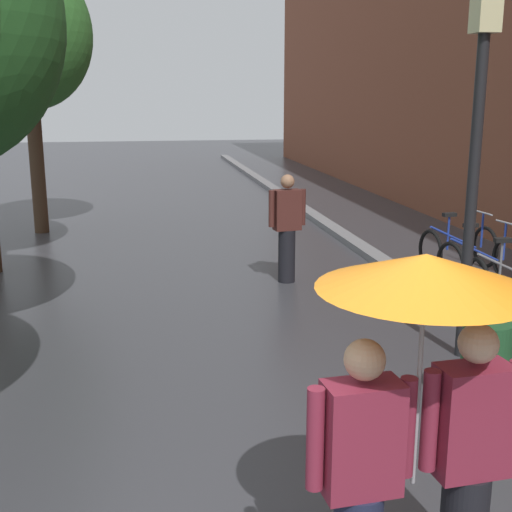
{
  "coord_description": "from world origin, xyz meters",
  "views": [
    {
      "loc": [
        -0.87,
        -2.73,
        2.82
      ],
      "look_at": [
        0.21,
        3.24,
        1.35
      ],
      "focal_mm": 46.94,
      "sensor_mm": 36.0,
      "label": 1
    }
  ],
  "objects_px": {
    "parked_bicycle_4": "(479,261)",
    "couple_under_umbrella": "(420,386)",
    "litter_bin": "(485,367)",
    "pedestrian_walking_midground": "(287,228)",
    "street_tree_3": "(27,36)",
    "parked_bicycle_5": "(458,247)",
    "street_lamp_post": "(475,154)"
  },
  "relations": [
    {
      "from": "parked_bicycle_4",
      "to": "street_lamp_post",
      "type": "distance_m",
      "value": 3.56
    },
    {
      "from": "parked_bicycle_4",
      "to": "street_lamp_post",
      "type": "bearing_deg",
      "value": -121.69
    },
    {
      "from": "street_tree_3",
      "to": "pedestrian_walking_midground",
      "type": "xyz_separation_m",
      "value": [
        4.21,
        -4.64,
        -3.1
      ]
    },
    {
      "from": "litter_bin",
      "to": "pedestrian_walking_midground",
      "type": "bearing_deg",
      "value": 99.9
    },
    {
      "from": "parked_bicycle_4",
      "to": "street_tree_3",
      "type": "bearing_deg",
      "value": 142.89
    },
    {
      "from": "couple_under_umbrella",
      "to": "street_lamp_post",
      "type": "xyz_separation_m",
      "value": [
        2.08,
        3.47,
        0.85
      ]
    },
    {
      "from": "couple_under_umbrella",
      "to": "parked_bicycle_4",
      "type": "bearing_deg",
      "value": 58.76
    },
    {
      "from": "couple_under_umbrella",
      "to": "litter_bin",
      "type": "height_order",
      "value": "couple_under_umbrella"
    },
    {
      "from": "parked_bicycle_5",
      "to": "pedestrian_walking_midground",
      "type": "distance_m",
      "value": 2.98
    },
    {
      "from": "street_tree_3",
      "to": "pedestrian_walking_midground",
      "type": "relative_size",
      "value": 3.29
    },
    {
      "from": "parked_bicycle_5",
      "to": "street_lamp_post",
      "type": "bearing_deg",
      "value": -116.03
    },
    {
      "from": "parked_bicycle_4",
      "to": "couple_under_umbrella",
      "type": "bearing_deg",
      "value": -121.24
    },
    {
      "from": "street_lamp_post",
      "to": "litter_bin",
      "type": "relative_size",
      "value": 4.39
    },
    {
      "from": "parked_bicycle_4",
      "to": "pedestrian_walking_midground",
      "type": "height_order",
      "value": "pedestrian_walking_midground"
    },
    {
      "from": "parked_bicycle_5",
      "to": "litter_bin",
      "type": "height_order",
      "value": "parked_bicycle_5"
    },
    {
      "from": "street_tree_3",
      "to": "parked_bicycle_4",
      "type": "relative_size",
      "value": 4.66
    },
    {
      "from": "street_tree_3",
      "to": "litter_bin",
      "type": "xyz_separation_m",
      "value": [
        5.01,
        -9.2,
        -3.52
      ]
    },
    {
      "from": "parked_bicycle_5",
      "to": "pedestrian_walking_midground",
      "type": "xyz_separation_m",
      "value": [
        -2.93,
        -0.21,
        0.47
      ]
    },
    {
      "from": "litter_bin",
      "to": "street_tree_3",
      "type": "bearing_deg",
      "value": 118.56
    },
    {
      "from": "litter_bin",
      "to": "street_lamp_post",
      "type": "bearing_deg",
      "value": 71.25
    },
    {
      "from": "parked_bicycle_4",
      "to": "litter_bin",
      "type": "distance_m",
      "value": 4.37
    },
    {
      "from": "parked_bicycle_5",
      "to": "pedestrian_walking_midground",
      "type": "height_order",
      "value": "pedestrian_walking_midground"
    },
    {
      "from": "parked_bicycle_4",
      "to": "pedestrian_walking_midground",
      "type": "xyz_separation_m",
      "value": [
        -2.83,
        0.69,
        0.47
      ]
    },
    {
      "from": "street_tree_3",
      "to": "parked_bicycle_4",
      "type": "xyz_separation_m",
      "value": [
        7.04,
        -5.33,
        -3.57
      ]
    },
    {
      "from": "litter_bin",
      "to": "pedestrian_walking_midground",
      "type": "xyz_separation_m",
      "value": [
        -0.8,
        4.56,
        0.42
      ]
    },
    {
      "from": "street_tree_3",
      "to": "parked_bicycle_5",
      "type": "xyz_separation_m",
      "value": [
        7.15,
        -4.43,
        -3.57
      ]
    },
    {
      "from": "parked_bicycle_5",
      "to": "street_lamp_post",
      "type": "relative_size",
      "value": 0.31
    },
    {
      "from": "litter_bin",
      "to": "parked_bicycle_4",
      "type": "bearing_deg",
      "value": 62.28
    },
    {
      "from": "street_lamp_post",
      "to": "litter_bin",
      "type": "bearing_deg",
      "value": -108.75
    },
    {
      "from": "parked_bicycle_5",
      "to": "street_lamp_post",
      "type": "distance_m",
      "value": 4.29
    },
    {
      "from": "street_lamp_post",
      "to": "pedestrian_walking_midground",
      "type": "bearing_deg",
      "value": 110.56
    },
    {
      "from": "couple_under_umbrella",
      "to": "litter_bin",
      "type": "distance_m",
      "value": 2.9
    }
  ]
}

